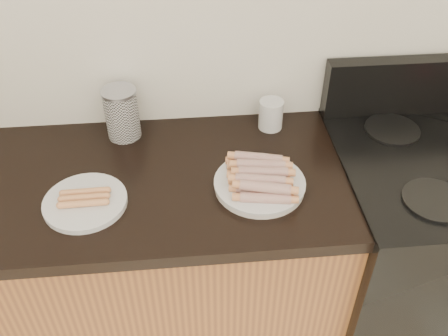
{
  "coord_description": "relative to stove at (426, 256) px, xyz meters",
  "views": [
    {
      "loc": [
        -0.07,
        0.56,
        1.88
      ],
      "look_at": [
        0.03,
        1.62,
        0.98
      ],
      "focal_mm": 40.0,
      "sensor_mm": 36.0,
      "label": 1
    }
  ],
  "objects": [
    {
      "name": "stove_panel",
      "position": [
        0.0,
        0.28,
        0.55
      ],
      "size": [
        0.76,
        0.06,
        0.2
      ],
      "primitive_type": "cube",
      "color": "black",
      "rests_on": "stove"
    },
    {
      "name": "hotdog_pile",
      "position": [
        -0.65,
        -0.05,
        0.49
      ],
      "size": [
        0.14,
        0.22,
        0.06
      ],
      "rotation": [
        0.0,
        0.0,
        -0.21
      ],
      "color": "maroon",
      "rests_on": "main_plate"
    },
    {
      "name": "side_plate",
      "position": [
        -1.15,
        -0.08,
        0.45
      ],
      "size": [
        0.29,
        0.29,
        0.02
      ],
      "primitive_type": "cylinder",
      "rotation": [
        0.0,
        0.0,
        -0.27
      ],
      "color": "silver",
      "rests_on": "counter_slab"
    },
    {
      "name": "burner_near_left",
      "position": [
        -0.17,
        -0.17,
        0.46
      ],
      "size": [
        0.18,
        0.18,
        0.01
      ],
      "primitive_type": "cylinder",
      "color": "black",
      "rests_on": "stove"
    },
    {
      "name": "main_plate",
      "position": [
        -0.65,
        -0.05,
        0.45
      ],
      "size": [
        0.33,
        0.33,
        0.02
      ],
      "primitive_type": "cylinder",
      "rotation": [
        0.0,
        0.0,
        0.3
      ],
      "color": "white",
      "rests_on": "counter_slab"
    },
    {
      "name": "wall_back",
      "position": [
        -0.78,
        0.32,
        0.84
      ],
      "size": [
        4.0,
        0.04,
        2.6
      ],
      "primitive_type": "cube",
      "color": "silver",
      "rests_on": "ground"
    },
    {
      "name": "plain_sausages",
      "position": [
        -1.15,
        -0.08,
        0.47
      ],
      "size": [
        0.13,
        0.07,
        0.02
      ],
      "rotation": [
        0.0,
        0.0,
        0.02
      ],
      "color": "tan",
      "rests_on": "side_plate"
    },
    {
      "name": "burner_far_left",
      "position": [
        -0.17,
        0.17,
        0.46
      ],
      "size": [
        0.18,
        0.18,
        0.01
      ],
      "primitive_type": "cylinder",
      "color": "black",
      "rests_on": "stove"
    },
    {
      "name": "cabinet_base",
      "position": [
        -1.48,
        0.01,
        -0.03
      ],
      "size": [
        2.2,
        0.59,
        0.86
      ],
      "primitive_type": "cube",
      "color": "brown",
      "rests_on": "floor"
    },
    {
      "name": "canister",
      "position": [
        -1.05,
        0.24,
        0.53
      ],
      "size": [
        0.11,
        0.11,
        0.17
      ],
      "rotation": [
        0.0,
        0.0,
        -0.3
      ],
      "color": "white",
      "rests_on": "counter_slab"
    },
    {
      "name": "stove",
      "position": [
        0.0,
        0.0,
        0.0
      ],
      "size": [
        0.76,
        0.65,
        0.91
      ],
      "color": "black",
      "rests_on": "floor"
    },
    {
      "name": "mug",
      "position": [
        -0.57,
        0.24,
        0.49
      ],
      "size": [
        0.1,
        0.1,
        0.1
      ],
      "primitive_type": "cylinder",
      "rotation": [
        0.0,
        0.0,
        0.3
      ],
      "color": "white",
      "rests_on": "counter_slab"
    }
  ]
}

